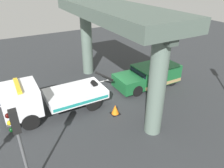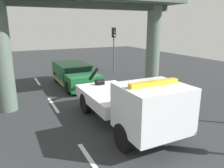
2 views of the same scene
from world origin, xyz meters
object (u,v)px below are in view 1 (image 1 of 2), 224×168
towed_van_green (150,76)px  traffic_cone_orange (115,110)px  traffic_light_far (18,135)px  tow_truck_white (45,97)px

towed_van_green → traffic_cone_orange: size_ratio=7.92×
traffic_light_far → traffic_cone_orange: 6.90m
tow_truck_white → towed_van_green: tow_truck_white is taller
tow_truck_white → traffic_cone_orange: tow_truck_white is taller
towed_van_green → traffic_light_far: bearing=26.5°
tow_truck_white → traffic_cone_orange: (-3.76, 2.14, -0.89)m
towed_van_green → traffic_light_far: 11.47m
towed_van_green → traffic_light_far: traffic_light_far is taller
tow_truck_white → traffic_cone_orange: size_ratio=11.06×
tow_truck_white → traffic_light_far: traffic_light_far is taller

